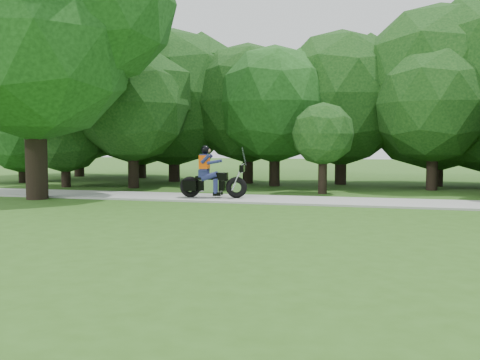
# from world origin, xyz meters

# --- Properties ---
(ground) EXTENTS (100.00, 100.00, 0.00)m
(ground) POSITION_xyz_m (0.00, 0.00, 0.00)
(ground) COLOR #2D5317
(ground) RESTS_ON ground
(walkway) EXTENTS (60.00, 2.20, 0.06)m
(walkway) POSITION_xyz_m (0.00, 8.00, 0.03)
(walkway) COLOR gray
(walkway) RESTS_ON ground
(tree_line) EXTENTS (40.29, 11.75, 7.86)m
(tree_line) POSITION_xyz_m (1.08, 14.71, 3.70)
(tree_line) COLOR black
(tree_line) RESTS_ON ground
(big_tree_west) EXTENTS (8.64, 6.56, 9.96)m
(big_tree_west) POSITION_xyz_m (-10.54, 6.85, 5.76)
(big_tree_west) COLOR black
(big_tree_west) RESTS_ON ground
(touring_motorcycle) EXTENTS (2.17, 0.78, 1.65)m
(touring_motorcycle) POSITION_xyz_m (-5.16, 7.78, 0.66)
(touring_motorcycle) COLOR black
(touring_motorcycle) RESTS_ON walkway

